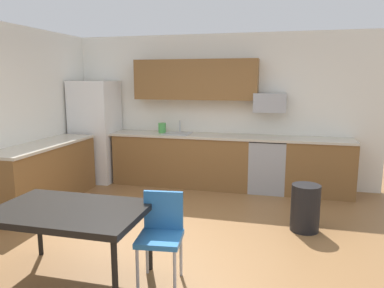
# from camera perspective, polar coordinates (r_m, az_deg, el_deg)

# --- Properties ---
(ground_plane) EXTENTS (12.00, 12.00, 0.00)m
(ground_plane) POSITION_cam_1_polar(r_m,az_deg,el_deg) (4.55, -3.20, -14.69)
(ground_plane) COLOR olive
(wall_back) EXTENTS (5.80, 0.10, 2.70)m
(wall_back) POSITION_cam_1_polar(r_m,az_deg,el_deg) (6.73, 3.46, 5.32)
(wall_back) COLOR white
(wall_back) RESTS_ON ground
(cabinet_run_back) EXTENTS (2.46, 0.60, 0.90)m
(cabinet_run_back) POSITION_cam_1_polar(r_m,az_deg,el_deg) (6.64, -1.60, -2.58)
(cabinet_run_back) COLOR brown
(cabinet_run_back) RESTS_ON ground
(cabinet_run_back_right) EXTENTS (1.09, 0.60, 0.90)m
(cabinet_run_back_right) POSITION_cam_1_polar(r_m,az_deg,el_deg) (6.43, 19.25, -3.57)
(cabinet_run_back_right) COLOR brown
(cabinet_run_back_right) RESTS_ON ground
(cabinet_run_left) EXTENTS (0.60, 2.00, 0.90)m
(cabinet_run_left) POSITION_cam_1_polar(r_m,az_deg,el_deg) (6.10, -22.02, -4.49)
(cabinet_run_left) COLOR brown
(cabinet_run_left) RESTS_ON ground
(countertop_back) EXTENTS (4.80, 0.64, 0.04)m
(countertop_back) POSITION_cam_1_polar(r_m,az_deg,el_deg) (6.44, 2.84, 1.26)
(countertop_back) COLOR beige
(countertop_back) RESTS_ON cabinet_run_back
(countertop_left) EXTENTS (0.64, 2.00, 0.04)m
(countertop_left) POSITION_cam_1_polar(r_m,az_deg,el_deg) (6.00, -22.32, -0.14)
(countertop_left) COLOR beige
(countertop_left) RESTS_ON cabinet_run_left
(upper_cabinets_back) EXTENTS (2.20, 0.34, 0.70)m
(upper_cabinets_back) POSITION_cam_1_polar(r_m,az_deg,el_deg) (6.55, 0.53, 10.02)
(upper_cabinets_back) COLOR brown
(refrigerator) EXTENTS (0.76, 0.70, 1.88)m
(refrigerator) POSITION_cam_1_polar(r_m,az_deg,el_deg) (7.11, -14.78, 1.93)
(refrigerator) COLOR white
(refrigerator) RESTS_ON ground
(oven_range) EXTENTS (0.60, 0.60, 0.91)m
(oven_range) POSITION_cam_1_polar(r_m,az_deg,el_deg) (6.41, 11.69, -3.22)
(oven_range) COLOR #999BA0
(oven_range) RESTS_ON ground
(microwave) EXTENTS (0.54, 0.36, 0.32)m
(microwave) POSITION_cam_1_polar(r_m,az_deg,el_deg) (6.35, 12.08, 6.33)
(microwave) COLOR #9EA0A5
(sink_basin) EXTENTS (0.48, 0.40, 0.14)m
(sink_basin) POSITION_cam_1_polar(r_m,az_deg,el_deg) (6.59, -2.31, 1.11)
(sink_basin) COLOR #A5A8AD
(sink_basin) RESTS_ON countertop_back
(sink_faucet) EXTENTS (0.02, 0.02, 0.24)m
(sink_faucet) POSITION_cam_1_polar(r_m,az_deg,el_deg) (6.74, -1.89, 2.68)
(sink_faucet) COLOR #B2B5BA
(sink_faucet) RESTS_ON countertop_back
(dining_table) EXTENTS (1.40, 0.90, 0.73)m
(dining_table) POSITION_cam_1_polar(r_m,az_deg,el_deg) (3.63, -18.64, -10.39)
(dining_table) COLOR black
(dining_table) RESTS_ON ground
(chair_near_table) EXTENTS (0.44, 0.44, 0.85)m
(chair_near_table) POSITION_cam_1_polar(r_m,az_deg,el_deg) (3.54, -4.83, -13.25)
(chair_near_table) COLOR #2D72B7
(chair_near_table) RESTS_ON ground
(trash_bin) EXTENTS (0.36, 0.36, 0.60)m
(trash_bin) POSITION_cam_1_polar(r_m,az_deg,el_deg) (4.90, 17.28, -9.50)
(trash_bin) COLOR black
(trash_bin) RESTS_ON ground
(kettle) EXTENTS (0.14, 0.14, 0.20)m
(kettle) POSITION_cam_1_polar(r_m,az_deg,el_deg) (6.71, -4.69, 2.45)
(kettle) COLOR #4CA54C
(kettle) RESTS_ON countertop_back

